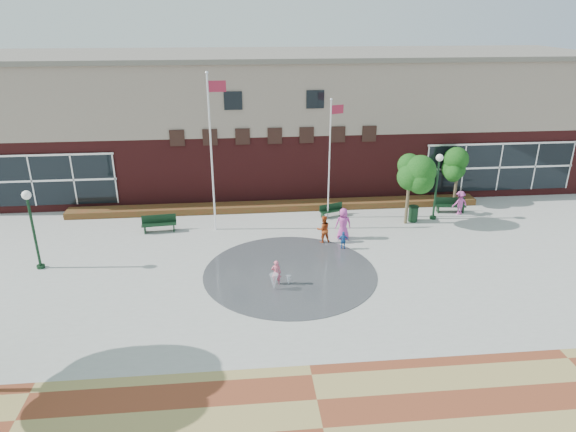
{
  "coord_description": "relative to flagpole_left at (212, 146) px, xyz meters",
  "views": [
    {
      "loc": [
        -2.24,
        -18.94,
        11.91
      ],
      "look_at": [
        0.0,
        4.0,
        2.6
      ],
      "focal_mm": 32.0,
      "sensor_mm": 36.0,
      "label": 1
    }
  ],
  "objects": [
    {
      "name": "adult_red",
      "position": [
        5.89,
        -2.36,
        -4.2
      ],
      "size": [
        0.84,
        0.69,
        1.57
      ],
      "primitive_type": "imported",
      "rotation": [
        0.0,
        0.0,
        3.28
      ],
      "color": "#C14B1D",
      "rests_on": "ground"
    },
    {
      "name": "water_jet_a",
      "position": [
        2.83,
        -7.27,
        -4.98
      ],
      "size": [
        0.4,
        0.4,
        0.78
      ],
      "primitive_type": "cone",
      "rotation": [
        3.14,
        0.0,
        0.0
      ],
      "color": "white",
      "rests_on": "ground"
    },
    {
      "name": "splash_pad",
      "position": [
        3.72,
        -5.73,
        -4.98
      ],
      "size": [
        8.4,
        8.4,
        0.01
      ],
      "primitive_type": "cylinder",
      "color": "#383A3D",
      "rests_on": "ground"
    },
    {
      "name": "trash_can",
      "position": [
        11.76,
        0.08,
        -4.48
      ],
      "size": [
        0.6,
        0.6,
        0.98
      ],
      "color": "black",
      "rests_on": "ground"
    },
    {
      "name": "lamp_right",
      "position": [
        13.12,
        0.34,
        -2.44
      ],
      "size": [
        0.43,
        0.43,
        4.08
      ],
      "color": "black",
      "rests_on": "ground"
    },
    {
      "name": "bench_left",
      "position": [
        -3.25,
        -0.02,
        -4.66
      ],
      "size": [
        1.98,
        0.72,
        0.97
      ],
      "rotation": [
        0.0,
        0.0,
        0.1
      ],
      "color": "black",
      "rests_on": "ground"
    },
    {
      "name": "person_bench",
      "position": [
        15.0,
        0.94,
        -4.22
      ],
      "size": [
        1.06,
        0.71,
        1.52
      ],
      "primitive_type": "imported",
      "rotation": [
        0.0,
        0.0,
        3.3
      ],
      "color": "#CF4EAA",
      "rests_on": "ground"
    },
    {
      "name": "lamp_left",
      "position": [
        -8.51,
        -4.0,
        -2.46
      ],
      "size": [
        0.43,
        0.43,
        4.06
      ],
      "color": "black",
      "rests_on": "ground"
    },
    {
      "name": "paver_band",
      "position": [
        3.72,
        -15.73,
        -4.98
      ],
      "size": [
        46.0,
        6.0,
        0.01
      ],
      "primitive_type": "cube",
      "color": "brown",
      "rests_on": "ground"
    },
    {
      "name": "plaza_concrete",
      "position": [
        3.72,
        -4.73,
        -4.98
      ],
      "size": [
        46.0,
        18.0,
        0.01
      ],
      "primitive_type": "cube",
      "color": "#A8A8A0",
      "rests_on": "ground"
    },
    {
      "name": "flagpole_right",
      "position": [
        6.79,
        1.19,
        -0.92
      ],
      "size": [
        0.85,
        0.36,
        7.27
      ],
      "rotation": [
        0.0,
        0.0,
        0.35
      ],
      "color": "white",
      "rests_on": "ground"
    },
    {
      "name": "library_building",
      "position": [
        3.72,
        8.75,
        -0.34
      ],
      "size": [
        44.4,
        10.4,
        9.2
      ],
      "color": "#561B1B",
      "rests_on": "ground"
    },
    {
      "name": "tree_mid",
      "position": [
        11.23,
        -0.19,
        -1.76
      ],
      "size": [
        2.62,
        2.62,
        4.42
      ],
      "color": "#4A3E2A",
      "rests_on": "ground"
    },
    {
      "name": "child_splash",
      "position": [
        2.97,
        -6.76,
        -4.36
      ],
      "size": [
        0.47,
        0.32,
        1.24
      ],
      "primitive_type": "imported",
      "rotation": [
        0.0,
        0.0,
        3.08
      ],
      "color": "#ED637E",
      "rests_on": "ground"
    },
    {
      "name": "child_blue",
      "position": [
        6.81,
        -3.35,
        -4.47
      ],
      "size": [
        0.63,
        0.32,
        1.02
      ],
      "primitive_type": "imported",
      "rotation": [
        0.0,
        0.0,
        3.01
      ],
      "color": "#2665B4",
      "rests_on": "ground"
    },
    {
      "name": "bench_mid",
      "position": [
        7.04,
        1.31,
        -4.72
      ],
      "size": [
        1.64,
        0.94,
        0.8
      ],
      "rotation": [
        0.0,
        0.0,
        0.34
      ],
      "color": "black",
      "rests_on": "ground"
    },
    {
      "name": "tree_small_right",
      "position": [
        15.35,
        2.59,
        -2.4
      ],
      "size": [
        2.07,
        2.07,
        3.53
      ],
      "color": "#4A3E2A",
      "rests_on": "ground"
    },
    {
      "name": "flagpole_left",
      "position": [
        0.0,
        0.0,
        0.0
      ],
      "size": [
        1.05,
        0.17,
        8.94
      ],
      "rotation": [
        0.0,
        0.0,
        0.01
      ],
      "color": "white",
      "rests_on": "ground"
    },
    {
      "name": "ground",
      "position": [
        3.72,
        -8.73,
        -4.98
      ],
      "size": [
        120.0,
        120.0,
        0.0
      ],
      "primitive_type": "plane",
      "color": "#666056",
      "rests_on": "ground"
    },
    {
      "name": "adult_pink",
      "position": [
        7.05,
        -2.02,
        -4.07
      ],
      "size": [
        0.88,
        0.58,
        1.81
      ],
      "primitive_type": "imported",
      "rotation": [
        0.0,
        0.0,
        3.14
      ],
      "color": "#BF3F9F",
      "rests_on": "ground"
    },
    {
      "name": "bench_right",
      "position": [
        14.57,
        1.29,
        -4.68
      ],
      "size": [
        1.9,
        0.73,
        0.93
      ],
      "rotation": [
        0.0,
        0.0,
        -0.12
      ],
      "color": "black",
      "rests_on": "ground"
    },
    {
      "name": "water_jet_b",
      "position": [
        3.53,
        -6.9,
        -4.98
      ],
      "size": [
        0.22,
        0.22,
        0.5
      ],
      "primitive_type": "cone",
      "rotation": [
        3.14,
        0.0,
        0.0
      ],
      "color": "white",
      "rests_on": "ground"
    },
    {
      "name": "flower_bed",
      "position": [
        3.72,
        2.87,
        -4.98
      ],
      "size": [
        26.0,
        1.2,
        0.4
      ],
      "primitive_type": "cube",
      "color": "maroon",
      "rests_on": "ground"
    }
  ]
}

